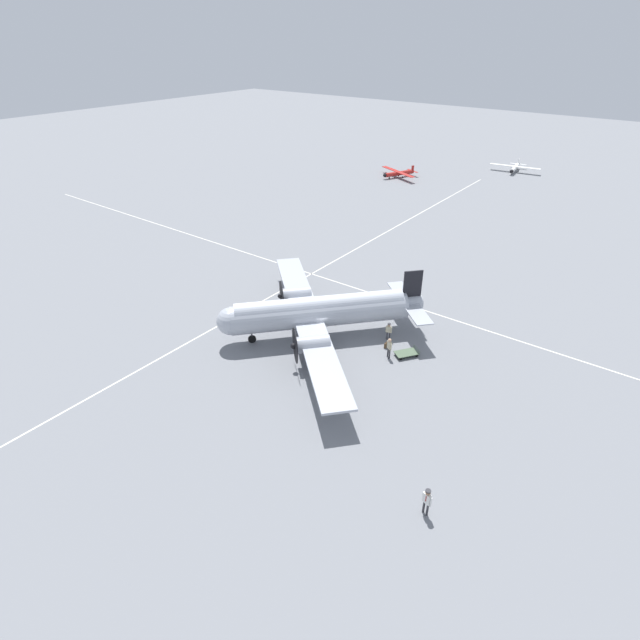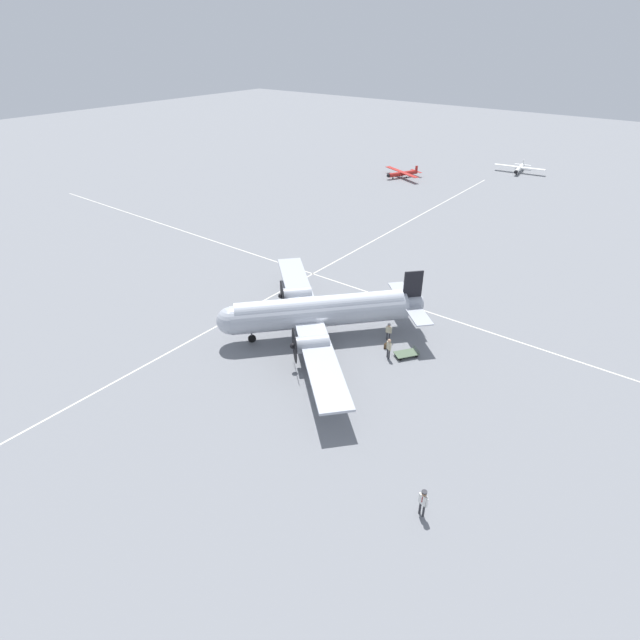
% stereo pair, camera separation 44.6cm
% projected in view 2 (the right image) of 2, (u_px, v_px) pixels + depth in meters
% --- Properties ---
extents(ground_plane, '(300.00, 300.00, 0.00)m').
position_uv_depth(ground_plane, '(320.00, 335.00, 44.55)').
color(ground_plane, slate).
extents(apron_line_eastwest, '(120.00, 0.16, 0.01)m').
position_uv_depth(apron_line_eastwest, '(251.00, 307.00, 49.03)').
color(apron_line_eastwest, silver).
rests_on(apron_line_eastwest, ground_plane).
extents(apron_line_northsouth, '(0.16, 120.00, 0.01)m').
position_uv_depth(apron_line_northsouth, '(378.00, 295.00, 51.24)').
color(apron_line_northsouth, silver).
rests_on(apron_line_northsouth, ground_plane).
extents(airliner_main, '(19.59, 20.49, 5.61)m').
position_uv_depth(airliner_main, '(315.00, 312.00, 43.24)').
color(airliner_main, '#ADB2BC').
rests_on(airliner_main, ground_plane).
extents(crew_foreground, '(0.38, 0.63, 1.89)m').
position_uv_depth(crew_foreground, '(423.00, 500.00, 27.56)').
color(crew_foreground, '#2D2D33').
rests_on(crew_foreground, ground_plane).
extents(passenger_boarding, '(0.38, 0.57, 1.85)m').
position_uv_depth(passenger_boarding, '(389.00, 347.00, 40.95)').
color(passenger_boarding, '#2D2D33').
rests_on(passenger_boarding, ground_plane).
extents(ramp_agent, '(0.32, 0.56, 1.66)m').
position_uv_depth(ramp_agent, '(389.00, 330.00, 43.35)').
color(ramp_agent, '#2D2D33').
rests_on(ramp_agent, ground_plane).
extents(suitcase_near_door, '(0.44, 0.19, 0.52)m').
position_uv_depth(suitcase_near_door, '(386.00, 345.00, 42.71)').
color(suitcase_near_door, '#47331E').
rests_on(suitcase_near_door, ground_plane).
extents(baggage_cart, '(2.21, 2.01, 0.56)m').
position_uv_depth(baggage_cart, '(406.00, 353.00, 41.59)').
color(baggage_cart, '#4C6047').
rests_on(baggage_cart, ground_plane).
extents(light_aircraft_distant, '(6.93, 9.27, 1.82)m').
position_uv_depth(light_aircraft_distant, '(519.00, 168.00, 94.31)').
color(light_aircraft_distant, white).
rests_on(light_aircraft_distant, ground_plane).
extents(light_aircraft_taxiing, '(6.75, 8.66, 1.80)m').
position_uv_depth(light_aircraft_taxiing, '(402.00, 173.00, 91.09)').
color(light_aircraft_taxiing, '#B2231E').
rests_on(light_aircraft_taxiing, ground_plane).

